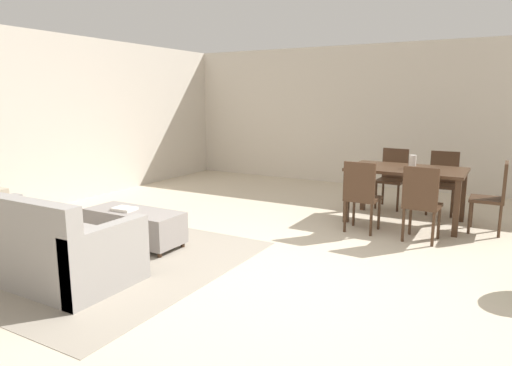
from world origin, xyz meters
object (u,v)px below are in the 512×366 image
at_px(dining_chair_head_east, 495,193).
at_px(vase_centerpiece, 412,162).
at_px(couch, 34,246).
at_px(ottoman_table, 135,225).
at_px(dining_chair_far_right, 443,179).
at_px(dining_chair_far_left, 393,174).
at_px(book_on_ottoman, 124,209).
at_px(dining_chair_near_left, 361,193).
at_px(dining_table, 406,175).
at_px(dining_chair_near_right, 421,200).

bearing_deg(dining_chair_head_east, vase_centerpiece, 179.35).
bearing_deg(couch, dining_chair_head_east, 44.45).
distance_m(ottoman_table, dining_chair_far_right, 4.47).
bearing_deg(dining_chair_far_left, dining_chair_head_east, -29.14).
relative_size(dining_chair_far_left, vase_centerpiece, 5.11).
xyz_separation_m(ottoman_table, book_on_ottoman, (-0.11, -0.04, 0.19)).
xyz_separation_m(dining_chair_near_left, dining_chair_far_right, (0.76, 1.59, 0.00)).
distance_m(dining_chair_near_left, dining_chair_far_left, 1.60).
distance_m(dining_chair_far_left, dining_chair_far_right, 0.73).
xyz_separation_m(dining_chair_far_left, vase_centerpiece, (0.43, -0.80, 0.33)).
distance_m(couch, dining_chair_head_east, 5.35).
relative_size(dining_table, dining_chair_far_right, 1.65).
height_order(dining_table, dining_chair_head_east, dining_chair_head_east).
bearing_deg(dining_chair_far_left, dining_table, -66.05).
xyz_separation_m(dining_table, dining_chair_head_east, (1.09, -0.00, -0.14)).
xyz_separation_m(ottoman_table, dining_chair_far_right, (2.91, 3.38, 0.28)).
bearing_deg(dining_table, vase_centerpiece, 7.07).
relative_size(dining_chair_near_left, dining_chair_far_right, 1.00).
distance_m(ottoman_table, book_on_ottoman, 0.23).
height_order(dining_chair_near_left, dining_chair_far_left, same).
relative_size(dining_chair_near_left, dining_chair_far_left, 1.00).
distance_m(ottoman_table, vase_centerpiece, 3.73).
height_order(dining_chair_near_right, dining_chair_far_left, same).
bearing_deg(dining_chair_head_east, couch, -135.55).
distance_m(ottoman_table, dining_chair_near_right, 3.39).
distance_m(couch, book_on_ottoman, 1.12).
height_order(dining_table, book_on_ottoman, dining_table).
xyz_separation_m(couch, vase_centerpiece, (2.79, 3.75, 0.56)).
bearing_deg(book_on_ottoman, dining_table, 44.87).
distance_m(dining_table, vase_centerpiece, 0.20).
bearing_deg(vase_centerpiece, ottoman_table, -135.11).
height_order(couch, book_on_ottoman, couch).
height_order(dining_chair_near_left, dining_chair_far_right, same).
relative_size(dining_chair_near_right, book_on_ottoman, 3.54).
bearing_deg(book_on_ottoman, dining_chair_head_east, 35.12).
relative_size(dining_chair_far_right, vase_centerpiece, 5.11).
distance_m(dining_chair_far_right, vase_centerpiece, 0.91).
xyz_separation_m(dining_table, dining_chair_far_right, (0.38, 0.79, -0.14)).
bearing_deg(book_on_ottoman, vase_centerpiece, 44.22).
bearing_deg(dining_chair_head_east, dining_chair_far_right, 131.92).
bearing_deg(dining_chair_far_left, dining_chair_near_left, -91.02).
bearing_deg(couch, dining_chair_near_left, 51.61).
relative_size(dining_chair_near_left, dining_chair_head_east, 1.00).
bearing_deg(ottoman_table, dining_chair_far_right, 49.25).
bearing_deg(dining_chair_head_east, dining_chair_near_right, -131.56).
xyz_separation_m(dining_chair_near_right, dining_chair_far_left, (-0.71, 1.65, 0.00)).
bearing_deg(dining_chair_far_left, dining_chair_near_right, -66.72).
height_order(dining_chair_far_right, book_on_ottoman, dining_chair_far_right).
bearing_deg(dining_chair_near_left, couch, -128.39).
bearing_deg(dining_table, book_on_ottoman, -135.13).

